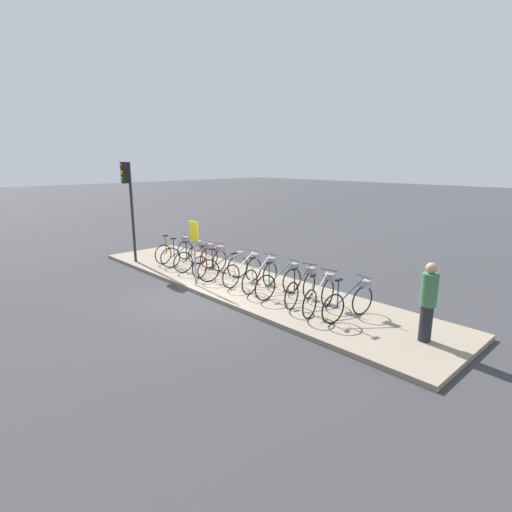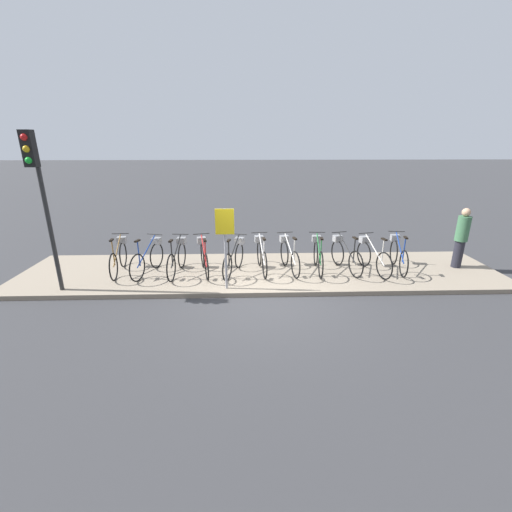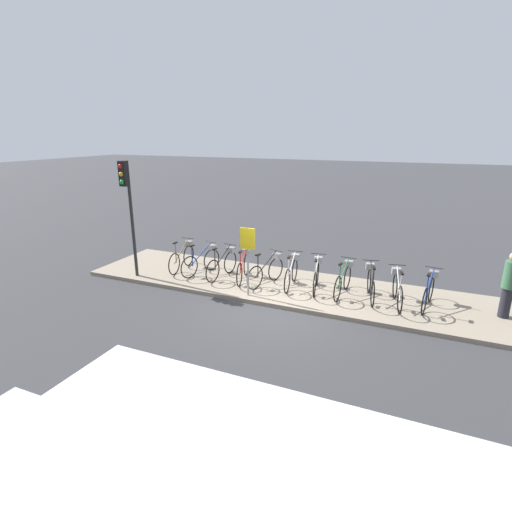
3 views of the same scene
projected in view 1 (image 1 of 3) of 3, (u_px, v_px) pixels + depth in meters
The scene contains 16 objects.
ground_plane at pixel (206, 298), 11.47m from camera, with size 120.00×120.00×0.00m, color #38383A.
sidewalk at pixel (245, 285), 12.46m from camera, with size 13.24×3.01×0.12m.
parked_bicycle_0 at pixel (176, 249), 15.10m from camera, with size 0.46×1.74×1.07m.
parked_bicycle_1 at pixel (186, 253), 14.44m from camera, with size 0.60×1.70×1.07m.
parked_bicycle_2 at pixel (199, 257), 13.87m from camera, with size 0.46×1.74×1.07m.
parked_bicycle_3 at pixel (212, 261), 13.38m from camera, with size 0.55×1.71×1.07m.
parked_bicycle_4 at pixel (226, 266), 12.75m from camera, with size 0.63×1.68×1.07m.
parked_bicycle_5 at pixel (245, 269), 12.32m from camera, with size 0.46×1.74×1.07m.
parked_bicycle_6 at pixel (262, 274), 11.78m from camera, with size 0.49×1.72×1.07m.
parked_bicycle_7 at pixel (281, 280), 11.19m from camera, with size 0.46×1.74×1.07m.
parked_bicycle_8 at pixel (302, 286), 10.66m from camera, with size 0.56×1.71×1.07m.
parked_bicycle_9 at pixel (321, 294), 10.06m from camera, with size 0.53×1.72×1.07m.
parked_bicycle_10 at pixel (351, 300), 9.60m from camera, with size 0.46×1.73×1.07m.
pedestrian at pixel (428, 300), 8.29m from camera, with size 0.34×0.34×1.71m.
traffic_light at pixel (128, 191), 14.48m from camera, with size 0.24×0.40×3.69m.
sign_post at pixel (194, 242), 11.95m from camera, with size 0.44×0.07×1.99m.
Camera 1 is at (8.92, -6.39, 3.85)m, focal length 28.00 mm.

